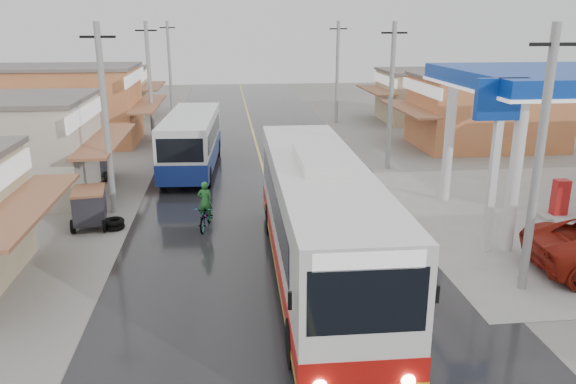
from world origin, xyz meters
name	(u,v)px	position (x,y,z in m)	size (l,w,h in m)	color
ground	(299,301)	(0.00, 0.00, 0.00)	(120.00, 120.00, 0.00)	slate
road	(264,172)	(0.00, 15.00, 0.01)	(12.00, 90.00, 0.02)	black
centre_line	(264,172)	(0.00, 15.00, 0.02)	(0.15, 90.00, 0.01)	#D8CC4C
shopfronts_left	(37,165)	(-13.00, 18.00, 0.00)	(11.00, 44.00, 5.20)	tan
shopfronts_right	(550,178)	(15.00, 12.00, 0.00)	(11.00, 44.00, 4.80)	#B5AD9F
utility_poles_left	(137,171)	(-7.00, 16.00, 0.00)	(1.60, 50.00, 8.00)	gray
utility_poles_right	(387,168)	(7.00, 15.00, 0.00)	(1.60, 36.00, 8.00)	gray
coach_bus	(318,221)	(0.76, 1.41, 2.01)	(3.17, 13.39, 4.16)	silver
second_bus	(192,141)	(-3.91, 15.73, 1.68)	(3.10, 9.51, 3.11)	silver
cyclist	(206,213)	(-2.93, 6.49, 0.66)	(0.99, 1.95, 2.00)	black
tricycle_near	(89,206)	(-7.60, 7.25, 0.89)	(1.61, 2.04, 1.55)	#26262D
tricycle_far	(94,161)	(-8.97, 14.74, 0.93)	(1.56, 2.13, 1.63)	#26262D
tyre_stack	(114,224)	(-6.60, 6.82, 0.21)	(0.83, 0.83, 0.42)	black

